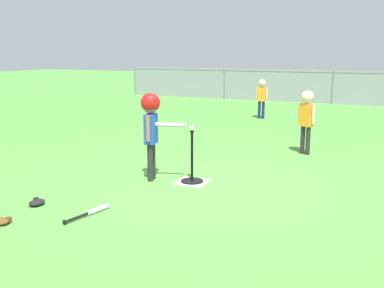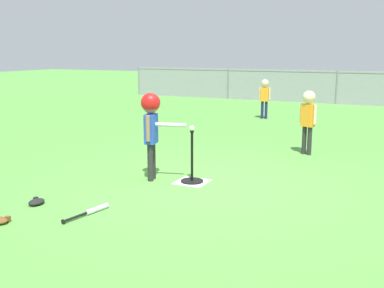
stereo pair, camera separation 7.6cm
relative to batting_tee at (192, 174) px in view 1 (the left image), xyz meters
The scene contains 11 objects.
ground_plane 0.34m from the batting_tee, 19.25° to the right, with size 60.00×60.00×0.00m, color #51933D.
home_plate 0.12m from the batting_tee, 90.00° to the right, with size 0.44×0.44×0.01m, color white.
batting_tee is the anchor object (origin of this frame).
baseball_on_tee 0.65m from the batting_tee, ahead, with size 0.07×0.07×0.07m, color white.
batter_child 0.97m from the batting_tee, 165.89° to the right, with size 0.64×0.35×1.25m.
fielder_deep_left 2.78m from the batting_tee, 66.56° to the left, with size 0.32×0.23×1.14m.
fielder_near_left 6.51m from the batting_tee, 98.12° to the left, with size 0.31×0.21×1.07m.
spare_bat_silver 1.71m from the batting_tee, 106.03° to the right, with size 0.17×0.66×0.06m.
glove_by_plate 2.63m from the batting_tee, 116.77° to the right, with size 0.24×0.20×0.07m.
glove_near_bats 2.12m from the batting_tee, 126.89° to the right, with size 0.18×0.22×0.07m.
outfield_fence 10.85m from the batting_tee, 88.41° to the left, with size 16.06×0.06×1.15m.
Camera 1 is at (2.36, -5.59, 1.83)m, focal length 43.10 mm.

